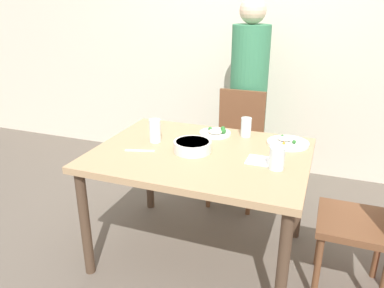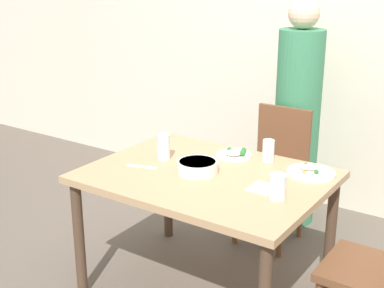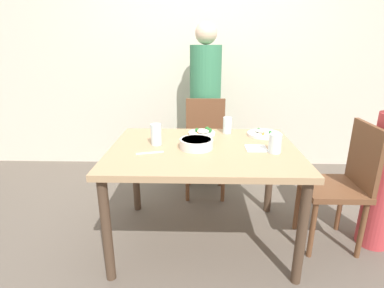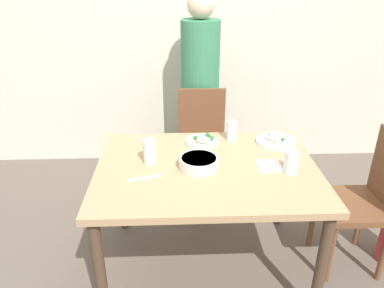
{
  "view_description": "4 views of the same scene",
  "coord_description": "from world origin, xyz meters",
  "px_view_note": "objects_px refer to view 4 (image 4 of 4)",
  "views": [
    {
      "loc": [
        0.68,
        -1.97,
        1.59
      ],
      "look_at": [
        -0.04,
        -0.05,
        0.79
      ],
      "focal_mm": 35.0,
      "sensor_mm": 36.0,
      "label": 1
    },
    {
      "loc": [
        1.45,
        -2.28,
        1.81
      ],
      "look_at": [
        -0.1,
        0.01,
        0.88
      ],
      "focal_mm": 50.0,
      "sensor_mm": 36.0,
      "label": 2
    },
    {
      "loc": [
        -0.03,
        -1.94,
        1.4
      ],
      "look_at": [
        -0.08,
        -0.0,
        0.76
      ],
      "focal_mm": 28.0,
      "sensor_mm": 36.0,
      "label": 3
    },
    {
      "loc": [
        -0.16,
        -1.89,
        1.78
      ],
      "look_at": [
        -0.08,
        0.1,
        0.83
      ],
      "focal_mm": 35.0,
      "sensor_mm": 36.0,
      "label": 4
    }
  ],
  "objects_px": {
    "chair_adult_spot": "(202,143)",
    "person_adult": "(200,99)",
    "plate_rice_adult": "(203,141)",
    "glass_water_tall": "(232,131)",
    "chair_child_spot": "(365,198)",
    "bowl_curry": "(199,162)"
  },
  "relations": [
    {
      "from": "chair_adult_spot",
      "to": "person_adult",
      "type": "distance_m",
      "value": 0.42
    },
    {
      "from": "plate_rice_adult",
      "to": "glass_water_tall",
      "type": "bearing_deg",
      "value": 13.19
    },
    {
      "from": "chair_child_spot",
      "to": "person_adult",
      "type": "height_order",
      "value": "person_adult"
    },
    {
      "from": "chair_child_spot",
      "to": "bowl_curry",
      "type": "bearing_deg",
      "value": -89.85
    },
    {
      "from": "person_adult",
      "to": "bowl_curry",
      "type": "distance_m",
      "value": 1.17
    },
    {
      "from": "person_adult",
      "to": "bowl_curry",
      "type": "relative_size",
      "value": 7.13
    },
    {
      "from": "bowl_curry",
      "to": "plate_rice_adult",
      "type": "xyz_separation_m",
      "value": [
        0.04,
        0.33,
        -0.02
      ]
    },
    {
      "from": "plate_rice_adult",
      "to": "glass_water_tall",
      "type": "height_order",
      "value": "glass_water_tall"
    },
    {
      "from": "chair_child_spot",
      "to": "plate_rice_adult",
      "type": "xyz_separation_m",
      "value": [
        -0.98,
        0.33,
        0.25
      ]
    },
    {
      "from": "plate_rice_adult",
      "to": "glass_water_tall",
      "type": "xyz_separation_m",
      "value": [
        0.2,
        0.05,
        0.05
      ]
    },
    {
      "from": "chair_adult_spot",
      "to": "plate_rice_adult",
      "type": "bearing_deg",
      "value": -93.78
    },
    {
      "from": "chair_child_spot",
      "to": "person_adult",
      "type": "xyz_separation_m",
      "value": [
        -0.95,
        1.16,
        0.26
      ]
    },
    {
      "from": "plate_rice_adult",
      "to": "glass_water_tall",
      "type": "relative_size",
      "value": 1.65
    },
    {
      "from": "chair_adult_spot",
      "to": "chair_child_spot",
      "type": "relative_size",
      "value": 1.0
    },
    {
      "from": "chair_child_spot",
      "to": "bowl_curry",
      "type": "distance_m",
      "value": 1.06
    },
    {
      "from": "chair_adult_spot",
      "to": "person_adult",
      "type": "height_order",
      "value": "person_adult"
    },
    {
      "from": "chair_child_spot",
      "to": "bowl_curry",
      "type": "xyz_separation_m",
      "value": [
        -1.02,
        -0.0,
        0.27
      ]
    },
    {
      "from": "chair_adult_spot",
      "to": "glass_water_tall",
      "type": "distance_m",
      "value": 0.57
    },
    {
      "from": "chair_adult_spot",
      "to": "chair_child_spot",
      "type": "height_order",
      "value": "same"
    },
    {
      "from": "person_adult",
      "to": "glass_water_tall",
      "type": "bearing_deg",
      "value": -78.33
    },
    {
      "from": "person_adult",
      "to": "bowl_curry",
      "type": "bearing_deg",
      "value": -93.77
    },
    {
      "from": "plate_rice_adult",
      "to": "bowl_curry",
      "type": "bearing_deg",
      "value": -97.49
    }
  ]
}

